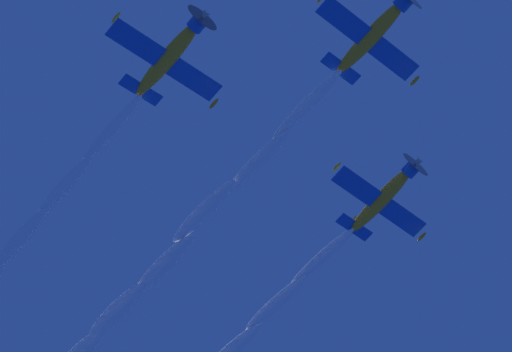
% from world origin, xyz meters
% --- Properties ---
extents(airplane_lead, '(9.25, 8.49, 3.04)m').
position_xyz_m(airplane_lead, '(4.38, 0.59, 67.34)').
color(airplane_lead, orange).
extents(airplane_left_wingman, '(9.30, 8.47, 2.92)m').
position_xyz_m(airplane_left_wingman, '(-1.09, -12.46, 67.43)').
color(airplane_left_wingman, orange).
extents(airplane_right_wingman, '(9.19, 8.49, 3.12)m').
position_xyz_m(airplane_right_wingman, '(18.56, -4.32, 65.20)').
color(airplane_right_wingman, orange).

